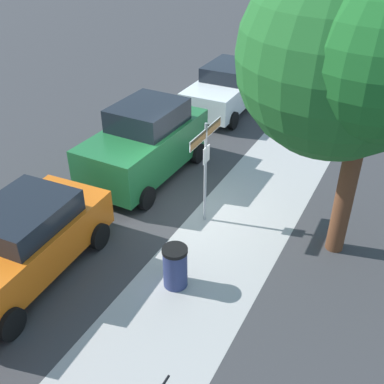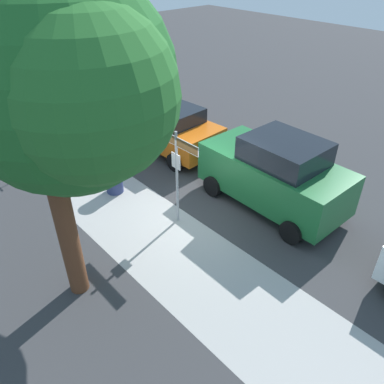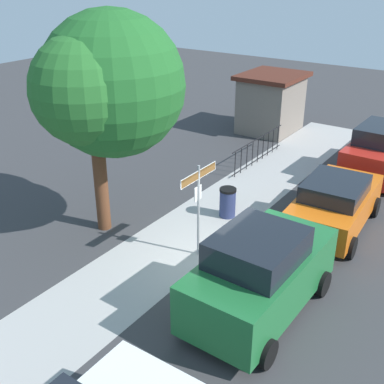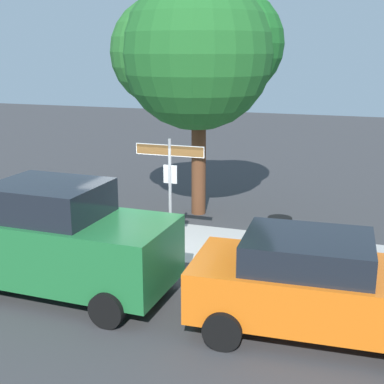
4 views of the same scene
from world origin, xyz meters
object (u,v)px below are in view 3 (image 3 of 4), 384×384
object	(u,v)px
utility_shed	(271,102)
car_orange	(335,203)
car_green	(260,273)
street_sign	(199,192)
trash_bin	(228,202)
shade_tree	(106,82)
car_red	(381,151)

from	to	relation	value
utility_shed	car_orange	bearing A→B (deg)	-142.13
car_green	utility_shed	world-z (taller)	utility_shed
street_sign	car_green	size ratio (longest dim) A/B	0.63
utility_shed	trash_bin	size ratio (longest dim) A/B	3.26
street_sign	car_green	world-z (taller)	street_sign
car_orange	trash_bin	world-z (taller)	car_orange
street_sign	car_green	xyz separation A→B (m)	(-1.27, -2.56, -0.88)
shade_tree	car_red	distance (m)	11.02
street_sign	shade_tree	bearing A→B (deg)	96.00
car_green	trash_bin	world-z (taller)	car_green
shade_tree	trash_bin	bearing A→B (deg)	-40.50
car_green	utility_shed	xyz separation A→B (m)	(12.59, 5.96, 0.34)
car_orange	trash_bin	bearing A→B (deg)	107.96
car_red	utility_shed	size ratio (longest dim) A/B	1.44
street_sign	car_green	distance (m)	2.99
shade_tree	car_orange	size ratio (longest dim) A/B	1.49
utility_shed	trash_bin	bearing A→B (deg)	-161.92
utility_shed	trash_bin	distance (m)	9.39
shade_tree	car_red	world-z (taller)	shade_tree
car_orange	car_red	xyz separation A→B (m)	(5.00, 0.02, 0.16)
car_orange	car_red	distance (m)	5.00
shade_tree	car_orange	xyz separation A→B (m)	(3.92, -5.42, -3.71)
shade_tree	car_red	bearing A→B (deg)	-31.21
trash_bin	car_red	bearing A→B (deg)	-26.38
street_sign	car_red	size ratio (longest dim) A/B	0.59
car_green	car_orange	xyz separation A→B (m)	(4.89, -0.03, -0.21)
street_sign	shade_tree	xyz separation A→B (m)	(-0.30, 2.84, 2.62)
shade_tree	car_green	distance (m)	6.50
car_green	car_orange	world-z (taller)	car_green
shade_tree	car_green	world-z (taller)	shade_tree
car_green	car_red	size ratio (longest dim) A/B	0.94
street_sign	car_orange	xyz separation A→B (m)	(3.62, -2.59, -1.09)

